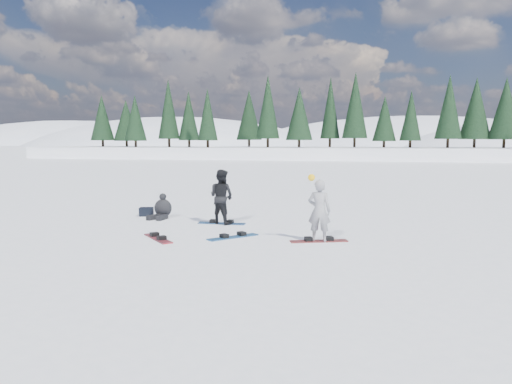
# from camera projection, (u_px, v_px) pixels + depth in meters

# --- Properties ---
(ground) EXTENTS (420.00, 420.00, 0.00)m
(ground) POSITION_uv_depth(u_px,v_px,m) (332.00, 237.00, 13.51)
(ground) COLOR white
(ground) RESTS_ON ground
(alpine_backdrop) EXTENTS (412.50, 227.00, 53.20)m
(alpine_backdrop) POSITION_uv_depth(u_px,v_px,m) (329.00, 180.00, 201.44)
(alpine_backdrop) COLOR white
(alpine_backdrop) RESTS_ON ground
(snowboarder_woman) EXTENTS (0.62, 0.43, 1.77)m
(snowboarder_woman) POSITION_uv_depth(u_px,v_px,m) (319.00, 210.00, 12.85)
(snowboarder_woman) COLOR #99989D
(snowboarder_woman) RESTS_ON ground
(snowboarder_man) EXTENTS (1.01, 0.91, 1.71)m
(snowboarder_man) POSITION_uv_depth(u_px,v_px,m) (221.00, 197.00, 15.57)
(snowboarder_man) COLOR black
(snowboarder_man) RESTS_ON ground
(seated_rider) EXTENTS (0.71, 1.05, 0.83)m
(seated_rider) POSITION_uv_depth(u_px,v_px,m) (162.00, 208.00, 16.81)
(seated_rider) COLOR black
(seated_rider) RESTS_ON ground
(gear_bag) EXTENTS (0.50, 0.39, 0.30)m
(gear_bag) POSITION_uv_depth(u_px,v_px,m) (146.00, 212.00, 17.22)
(gear_bag) COLOR black
(gear_bag) RESTS_ON ground
(snowboard_woman) EXTENTS (1.51, 0.75, 0.03)m
(snowboard_woman) POSITION_uv_depth(u_px,v_px,m) (319.00, 241.00, 12.94)
(snowboard_woman) COLOR maroon
(snowboard_woman) RESTS_ON ground
(snowboard_man) EXTENTS (1.50, 0.31, 0.03)m
(snowboard_man) POSITION_uv_depth(u_px,v_px,m) (222.00, 223.00, 15.66)
(snowboard_man) COLOR #1A4F8F
(snowboard_man) RESTS_ON ground
(snowboard_loose_b) EXTENTS (1.22, 1.30, 0.03)m
(snowboard_loose_b) POSITION_uv_depth(u_px,v_px,m) (158.00, 238.00, 13.28)
(snowboard_loose_b) COLOR maroon
(snowboard_loose_b) RESTS_ON ground
(snowboard_loose_a) EXTENTS (1.22, 1.29, 0.03)m
(snowboard_loose_a) POSITION_uv_depth(u_px,v_px,m) (233.00, 237.00, 13.46)
(snowboard_loose_a) COLOR #1D5FA1
(snowboard_loose_a) RESTS_ON ground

